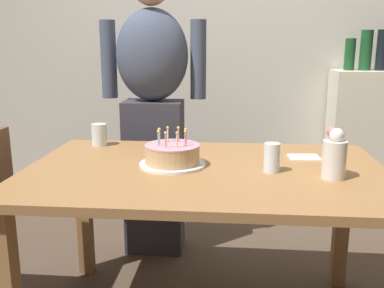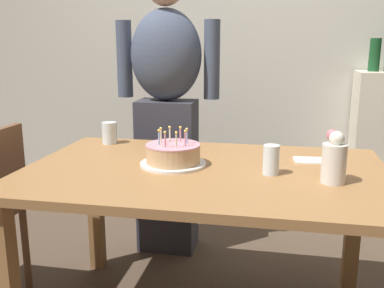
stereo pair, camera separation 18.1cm
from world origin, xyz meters
name	(u,v)px [view 1 (the left image)]	position (x,y,z in m)	size (l,w,h in m)	color
back_wall	(219,35)	(0.00, 1.55, 1.30)	(5.20, 0.10, 2.60)	beige
dining_table	(205,190)	(0.00, 0.00, 0.64)	(1.50, 0.96, 0.74)	olive
birthday_cake	(172,156)	(-0.14, 0.02, 0.78)	(0.28, 0.28, 0.16)	white
water_glass_near	(99,135)	(-0.56, 0.36, 0.80)	(0.08, 0.08, 0.11)	silver
water_glass_far	(272,158)	(0.27, -0.03, 0.80)	(0.06, 0.06, 0.12)	silver
napkin_stack	(304,157)	(0.44, 0.20, 0.74)	(0.14, 0.10, 0.01)	white
flower_vase	(334,156)	(0.50, -0.09, 0.83)	(0.09, 0.09, 0.20)	silver
person_man_bearded	(153,109)	(-0.35, 0.74, 0.87)	(0.61, 0.27, 1.66)	#33333D
shelf_cabinet	(373,144)	(1.09, 1.33, 0.55)	(0.61, 0.30, 1.33)	beige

